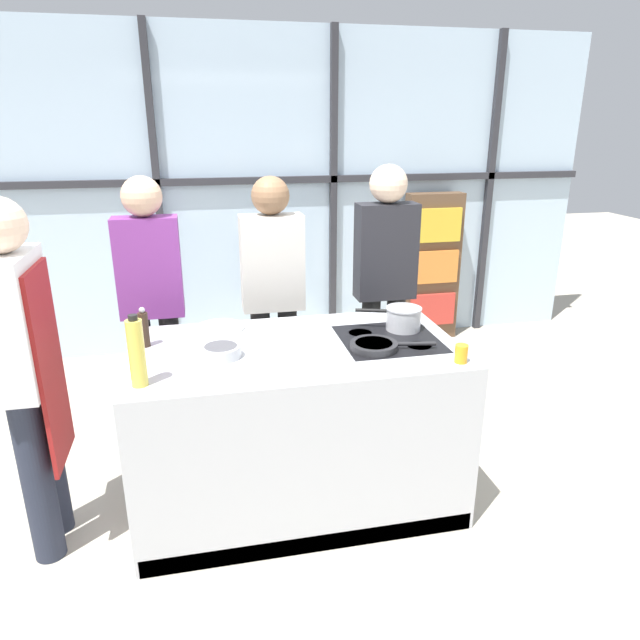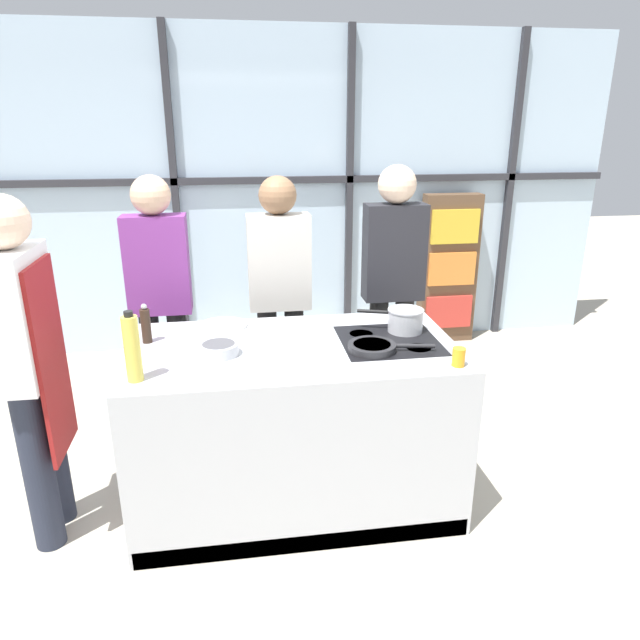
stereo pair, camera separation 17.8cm
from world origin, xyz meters
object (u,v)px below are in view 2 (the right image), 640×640
(spectator_far_left, at_px, (160,290))
(white_plate, at_px, (223,325))
(spectator_center_right, at_px, (393,277))
(juice_glass_near, at_px, (459,357))
(mixing_bowl, at_px, (219,349))
(chef, at_px, (27,356))
(oil_bottle, at_px, (132,348))
(saucepan, at_px, (405,320))
(pepper_grinder, at_px, (146,325))
(spectator_center_left, at_px, (280,288))
(frying_pan, at_px, (373,347))

(spectator_far_left, height_order, white_plate, spectator_far_left)
(spectator_center_right, distance_m, white_plate, 1.25)
(juice_glass_near, bearing_deg, mixing_bowl, 164.67)
(chef, xyz_separation_m, juice_glass_near, (2.02, -0.27, -0.02))
(oil_bottle, bearing_deg, mixing_bowl, 33.98)
(saucepan, xyz_separation_m, pepper_grinder, (-1.40, 0.04, 0.03))
(spectator_center_right, xyz_separation_m, juice_glass_near, (-0.01, -1.23, -0.07))
(spectator_far_left, bearing_deg, pepper_grinder, 90.39)
(chef, height_order, white_plate, chef)
(spectator_far_left, relative_size, spectator_center_left, 1.01)
(chef, height_order, oil_bottle, chef)
(spectator_center_left, bearing_deg, saucepan, 131.22)
(saucepan, xyz_separation_m, mixing_bowl, (-1.02, -0.19, -0.04))
(spectator_center_right, bearing_deg, white_plate, 23.69)
(white_plate, distance_m, oil_bottle, 0.78)
(chef, distance_m, oil_bottle, 0.56)
(pepper_grinder, distance_m, juice_glass_near, 1.61)
(spectator_far_left, xyz_separation_m, juice_glass_near, (1.52, -1.23, -0.04))
(spectator_center_right, height_order, mixing_bowl, spectator_center_right)
(pepper_grinder, bearing_deg, white_plate, 25.36)
(spectator_center_right, bearing_deg, mixing_bowl, 38.40)
(frying_pan, distance_m, juice_glass_near, 0.44)
(spectator_far_left, distance_m, white_plate, 0.64)
(mixing_bowl, distance_m, juice_glass_near, 1.18)
(mixing_bowl, relative_size, oil_bottle, 0.61)
(frying_pan, bearing_deg, white_plate, 148.05)
(mixing_bowl, bearing_deg, chef, -177.01)
(mixing_bowl, bearing_deg, spectator_center_left, 67.16)
(mixing_bowl, height_order, pepper_grinder, pepper_grinder)
(mixing_bowl, height_order, juice_glass_near, juice_glass_near)
(spectator_center_left, distance_m, spectator_center_right, 0.77)
(spectator_far_left, height_order, oil_bottle, spectator_far_left)
(spectator_far_left, distance_m, pepper_grinder, 0.69)
(spectator_far_left, relative_size, oil_bottle, 5.23)
(spectator_center_right, relative_size, oil_bottle, 5.36)
(saucepan, relative_size, oil_bottle, 1.09)
(spectator_far_left, xyz_separation_m, pepper_grinder, (0.00, -0.69, 0.01))
(spectator_far_left, bearing_deg, white_plate, 128.54)
(spectator_center_right, xyz_separation_m, white_plate, (-1.14, -0.50, -0.11))
(chef, bearing_deg, mixing_bowl, 92.99)
(spectator_center_right, height_order, juice_glass_near, spectator_center_right)
(saucepan, bearing_deg, oil_bottle, -162.57)
(spectator_far_left, height_order, spectator_center_left, spectator_far_left)
(frying_pan, relative_size, white_plate, 1.60)
(saucepan, bearing_deg, spectator_center_left, 131.22)
(spectator_center_right, distance_m, frying_pan, 1.05)
(white_plate, height_order, pepper_grinder, pepper_grinder)
(saucepan, relative_size, white_plate, 1.30)
(spectator_center_right, xyz_separation_m, saucepan, (-0.13, -0.73, -0.04))
(chef, relative_size, white_plate, 6.29)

